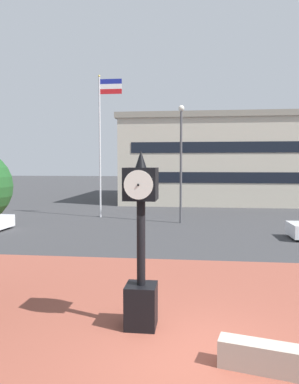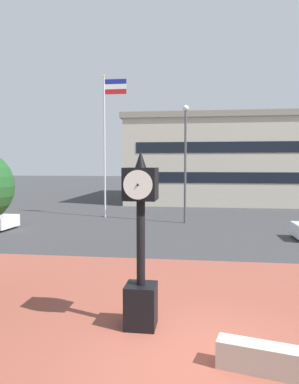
# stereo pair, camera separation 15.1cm
# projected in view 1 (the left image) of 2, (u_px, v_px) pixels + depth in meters

# --- Properties ---
(ground_plane) EXTENTS (200.00, 200.00, 0.00)m
(ground_plane) POSITION_uv_depth(u_px,v_px,m) (193.00, 355.00, 6.96)
(ground_plane) COLOR #38383A
(plaza_brick_paving) EXTENTS (44.00, 10.93, 0.01)m
(plaza_brick_paving) POSITION_uv_depth(u_px,v_px,m) (193.00, 322.00, 8.42)
(plaza_brick_paving) COLOR brown
(plaza_brick_paving) RESTS_ON ground
(street_clock) EXTENTS (0.71, 0.82, 3.91)m
(street_clock) POSITION_uv_depth(u_px,v_px,m) (141.00, 248.00, 8.04)
(street_clock) COLOR black
(street_clock) RESTS_ON ground
(flagpole_primary) EXTENTS (1.59, 0.14, 9.49)m
(flagpole_primary) POSITION_uv_depth(u_px,v_px,m) (102.00, 135.00, 24.56)
(flagpole_primary) COLOR silver
(flagpole_primary) RESTS_ON ground
(civic_building) EXTENTS (24.01, 16.04, 7.96)m
(civic_building) POSITION_uv_depth(u_px,v_px,m) (246.00, 160.00, 37.55)
(civic_building) COLOR beige
(civic_building) RESTS_ON ground
(street_lamp_post) EXTENTS (0.36, 0.36, 7.12)m
(street_lamp_post) POSITION_uv_depth(u_px,v_px,m) (181.00, 152.00, 22.18)
(street_lamp_post) COLOR #4C4C51
(street_lamp_post) RESTS_ON ground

